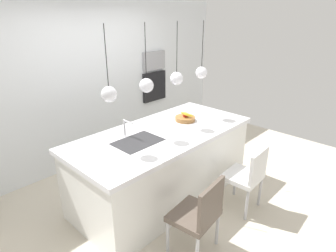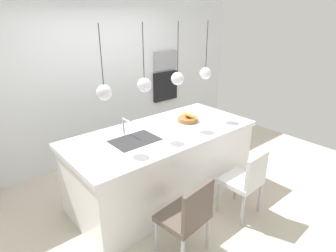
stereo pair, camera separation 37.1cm
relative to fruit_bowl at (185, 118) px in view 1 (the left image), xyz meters
name	(u,v)px [view 1 (the left image)]	position (x,y,z in m)	size (l,w,h in m)	color
floor	(163,194)	(-0.51, -0.05, -0.99)	(6.60, 6.60, 0.00)	beige
back_wall	(90,84)	(-0.51, 1.60, 0.31)	(6.00, 0.10, 2.60)	white
kitchen_island	(163,164)	(-0.51, -0.05, -0.52)	(2.49, 1.15, 0.95)	white
sink_basin	(138,142)	(-0.93, -0.05, -0.05)	(0.56, 0.40, 0.02)	#2D2D30
faucet	(126,126)	(-0.93, 0.16, 0.10)	(0.02, 0.17, 0.22)	silver
fruit_bowl	(185,118)	(0.00, 0.00, 0.00)	(0.28, 0.28, 0.16)	#9E6B38
microwave	(154,61)	(0.86, 1.53, 0.54)	(0.54, 0.08, 0.34)	#9E9EA3
oven	(154,86)	(0.86, 1.53, 0.04)	(0.56, 0.08, 0.56)	black
chair_near	(199,213)	(-0.99, -1.04, -0.50)	(0.52, 0.47, 0.87)	brown
chair_middle	(247,175)	(-0.01, -1.04, -0.50)	(0.46, 0.44, 0.87)	silver
pendant_light_left	(109,94)	(-1.28, -0.05, 0.61)	(0.17, 0.17, 0.77)	silver
pendant_light_center_left	(146,85)	(-0.77, -0.05, 0.61)	(0.17, 0.17, 0.77)	silver
pendant_light_center_right	(177,78)	(-0.25, -0.05, 0.61)	(0.17, 0.17, 0.77)	silver
pendant_light_right	(201,72)	(0.27, -0.05, 0.61)	(0.17, 0.17, 0.77)	silver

